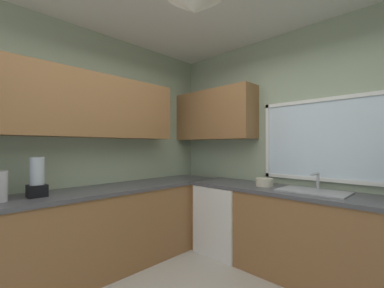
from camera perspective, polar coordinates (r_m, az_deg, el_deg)
name	(u,v)px	position (r m, az deg, el deg)	size (l,w,h in m)	color
room_shell	(199,96)	(2.22, 1.74, 11.01)	(3.65, 3.63, 2.79)	#9EAD8E
counter_run_left	(96,231)	(2.98, -21.18, -18.15)	(0.65, 3.24, 0.89)	olive
counter_run_back	(308,235)	(2.92, 25.15, -18.50)	(2.74, 0.65, 0.89)	olive
dishwasher	(226,218)	(3.36, 7.79, -16.55)	(0.60, 0.60, 0.85)	white
sink_assembly	(313,191)	(2.81, 26.06, -9.69)	(0.64, 0.40, 0.19)	#9EA0A5
bowl	(264,182)	(3.00, 16.32, -8.44)	(0.20, 0.20, 0.09)	beige
blender_appliance	(37,179)	(2.68, -32.06, -6.84)	(0.15, 0.15, 0.36)	black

